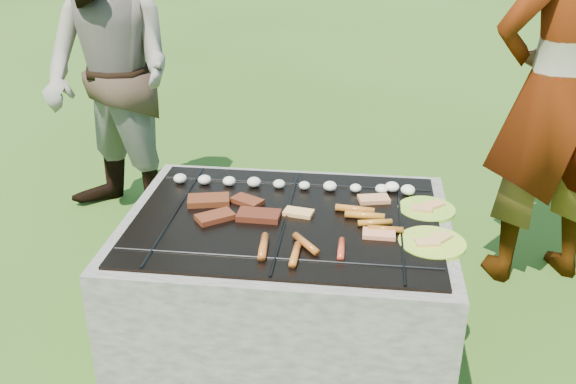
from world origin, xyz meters
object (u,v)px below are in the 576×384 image
(fire_pit, at_px, (287,287))
(bystander, at_px, (109,78))
(cook, at_px, (559,93))
(plate_far, at_px, (427,209))
(plate_near, at_px, (432,243))

(fire_pit, relative_size, bystander, 0.75)
(cook, bearing_deg, plate_far, 25.99)
(plate_near, relative_size, bystander, 0.19)
(plate_near, xyz_separation_m, bystander, (-1.67, 1.17, 0.25))
(plate_near, distance_m, cook, 1.10)
(fire_pit, relative_size, plate_near, 3.94)
(plate_near, distance_m, bystander, 2.05)
(cook, distance_m, bystander, 2.29)
(fire_pit, relative_size, cook, 0.68)
(fire_pit, height_order, cook, cook)
(bystander, bearing_deg, plate_far, 1.19)
(plate_far, xyz_separation_m, bystander, (-1.67, 0.89, 0.25))
(fire_pit, distance_m, plate_far, 0.67)
(fire_pit, height_order, plate_near, plate_near)
(fire_pit, distance_m, plate_near, 0.66)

